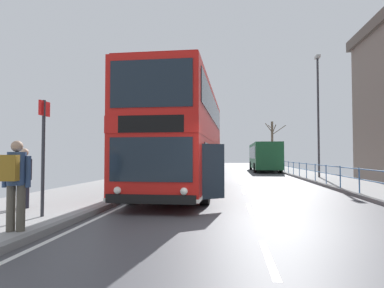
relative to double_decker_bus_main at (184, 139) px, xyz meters
name	(u,v)px	position (x,y,z in m)	size (l,w,h in m)	color
ground	(224,225)	(1.85, -6.69, -2.29)	(15.80, 140.00, 0.20)	#46464B
double_decker_bus_main	(184,139)	(0.00, 0.00, 0.00)	(3.27, 11.56, 4.44)	red
background_bus_far_lane	(264,156)	(5.59, 21.24, -0.73)	(2.72, 10.97, 2.91)	#19512D
pedestrian_railing_far_kerb	(303,167)	(7.02, 9.40, -1.51)	(0.05, 33.40, 0.99)	#386BA8
pedestrian_with_backpack	(15,178)	(-2.11, -8.28, -1.17)	(0.55, 0.56, 1.74)	#4C473D
pedestrian_companion	(24,174)	(-3.73, -5.59, -1.25)	(0.55, 0.41, 1.66)	black
bus_stop_sign_near	(43,145)	(-2.49, -6.71, -0.47)	(0.08, 0.44, 2.80)	#2D2D33
street_lamp_far_side	(318,107)	(8.09, 9.33, 2.67)	(0.28, 0.60, 8.47)	#38383D
bare_tree_far_00	(272,142)	(7.82, 31.88, 1.18)	(2.78, 2.20, 6.24)	brown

